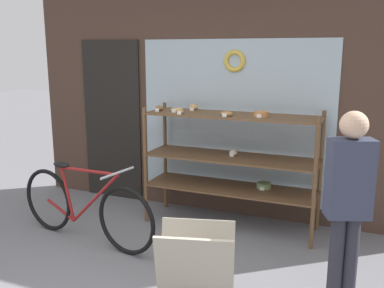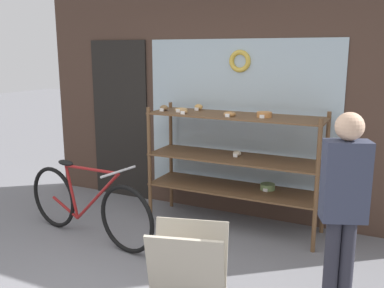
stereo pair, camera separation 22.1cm
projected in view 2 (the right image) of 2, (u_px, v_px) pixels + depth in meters
storefront_facade at (221, 90)px, 5.09m from camera, size 5.03×0.13×3.10m
display_case at (234, 155)px, 4.73m from camera, size 1.93×0.56×1.36m
bicycle at (87, 205)px, 4.50m from camera, size 1.80×0.47×0.83m
sandwich_board at (188, 272)px, 3.18m from camera, size 0.64×0.51×0.69m
pedestrian at (344, 200)px, 3.10m from camera, size 0.36×0.28×1.55m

